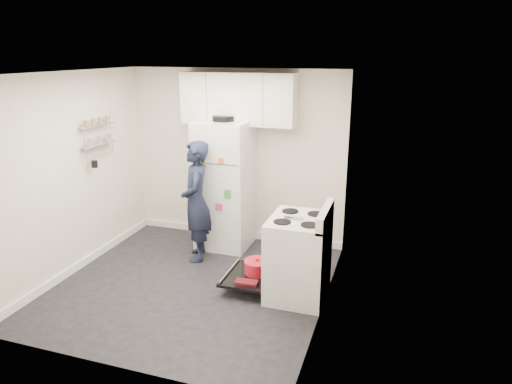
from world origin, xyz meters
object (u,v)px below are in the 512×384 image
(refrigerator, at_px, (225,185))
(electric_range, at_px, (297,258))
(open_oven_door, at_px, (253,271))
(person, at_px, (196,201))

(refrigerator, bearing_deg, electric_range, -39.86)
(open_oven_door, bearing_deg, refrigerator, 125.86)
(refrigerator, xyz_separation_m, person, (-0.20, -0.54, -0.10))
(person, bearing_deg, open_oven_door, 38.86)
(person, bearing_deg, electric_range, 47.09)
(electric_range, xyz_separation_m, person, (-1.51, 0.56, 0.34))
(electric_range, relative_size, refrigerator, 0.58)
(open_oven_door, xyz_separation_m, refrigerator, (-0.77, 1.06, 0.72))
(electric_range, distance_m, refrigerator, 1.77)
(open_oven_door, bearing_deg, person, 151.37)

